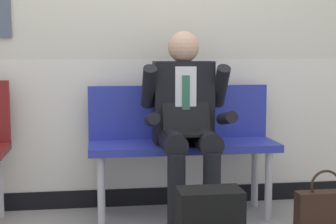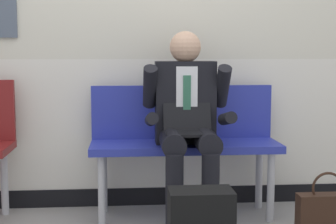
% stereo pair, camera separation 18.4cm
% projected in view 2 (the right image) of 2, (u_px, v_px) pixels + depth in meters
% --- Properties ---
extents(station_wall, '(6.77, 0.16, 2.93)m').
position_uv_depth(station_wall, '(141.00, 6.00, 3.67)').
color(station_wall, beige).
rests_on(station_wall, ground).
extents(bench_with_person, '(1.28, 0.42, 0.89)m').
position_uv_depth(bench_with_person, '(184.00, 136.00, 3.52)').
color(bench_with_person, '#28339E').
rests_on(bench_with_person, ground).
extents(person_seated, '(0.57, 0.70, 1.27)m').
position_uv_depth(person_seated, '(187.00, 121.00, 3.31)').
color(person_seated, black).
rests_on(person_seated, ground).
extents(handbag, '(0.37, 0.11, 0.39)m').
position_uv_depth(handbag, '(327.00, 212.00, 3.17)').
color(handbag, '#331E14').
rests_on(handbag, ground).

